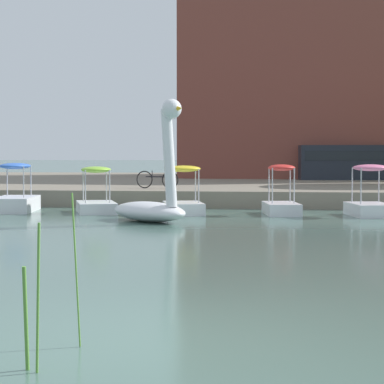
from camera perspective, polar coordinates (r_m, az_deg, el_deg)
ground_plane at (r=7.32m, az=-3.33°, el=-11.36°), size 528.71×528.71×0.00m
shore_bank_far at (r=37.54m, az=5.57°, el=0.56°), size 148.21×26.05×0.58m
swan_boat at (r=19.78m, az=-3.09°, el=-0.52°), size 2.87×2.73×3.27m
pedal_boat_pink at (r=22.24m, az=13.71°, el=-0.60°), size 1.44×2.01×1.53m
pedal_boat_red at (r=22.36m, az=6.98°, el=-0.69°), size 1.26×2.03×1.52m
pedal_boat_yellow at (r=22.35m, az=-0.68°, el=-0.62°), size 1.55×2.02×1.49m
pedal_boat_lime at (r=23.13m, az=-7.48°, el=-0.51°), size 1.77×2.31×1.45m
pedal_boat_blue at (r=24.06m, az=-13.61°, el=-0.41°), size 1.54×2.50×1.56m
bicycle_parked at (r=26.92m, az=-2.73°, el=0.98°), size 1.64×0.39×0.66m
parked_van at (r=37.55m, az=11.63°, el=2.38°), size 4.54×2.36×1.72m
apartment_block at (r=42.89m, az=10.85°, el=8.49°), size 16.50×12.10×10.91m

